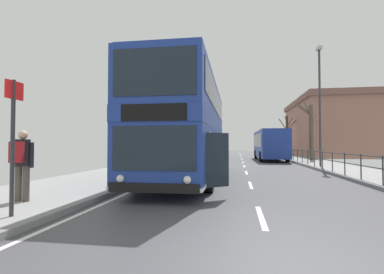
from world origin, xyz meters
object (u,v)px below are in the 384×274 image
(pedestrian_with_backpack, at_px, (22,160))
(background_building_00, at_px, (346,128))
(bus_stop_sign_near, at_px, (13,132))
(double_decker_bus_main, at_px, (189,129))
(street_lamp_far_side, at_px, (320,97))
(bare_tree_far_00, at_px, (311,130))
(background_bus_far_lane, at_px, (270,144))
(bare_tree_far_01, at_px, (287,134))

(pedestrian_with_backpack, bearing_deg, background_building_00, 60.15)
(pedestrian_with_backpack, xyz_separation_m, bus_stop_sign_near, (0.88, -1.28, 0.62))
(double_decker_bus_main, height_order, pedestrian_with_backpack, double_decker_bus_main)
(pedestrian_with_backpack, bearing_deg, street_lamp_far_side, 51.67)
(bare_tree_far_00, bearing_deg, background_building_00, 59.71)
(background_building_00, bearing_deg, background_bus_far_lane, -133.88)
(background_bus_far_lane, distance_m, street_lamp_far_side, 10.02)
(bus_stop_sign_near, distance_m, bare_tree_far_01, 36.28)
(double_decker_bus_main, relative_size, background_building_00, 0.65)
(double_decker_bus_main, height_order, bus_stop_sign_near, double_decker_bus_main)
(pedestrian_with_backpack, distance_m, background_building_00, 40.05)
(background_bus_far_lane, xyz_separation_m, bare_tree_far_00, (3.52, -1.66, 1.29))
(background_bus_far_lane, bearing_deg, street_lamp_far_side, -76.48)
(bare_tree_far_01, bearing_deg, background_building_00, 9.89)
(bare_tree_far_01, bearing_deg, bus_stop_sign_near, -107.72)
(street_lamp_far_side, bearing_deg, background_building_00, 66.48)
(background_building_00, bearing_deg, pedestrian_with_backpack, -119.85)
(bus_stop_sign_near, distance_m, bare_tree_far_00, 25.01)
(double_decker_bus_main, relative_size, background_bus_far_lane, 1.17)
(street_lamp_far_side, relative_size, background_building_00, 0.46)
(bare_tree_far_01, relative_size, background_building_00, 0.31)
(background_bus_far_lane, xyz_separation_m, bus_stop_sign_near, (-7.58, -24.05, 0.18))
(bare_tree_far_00, bearing_deg, pedestrian_with_backpack, -119.57)
(bus_stop_sign_near, xyz_separation_m, street_lamp_far_side, (9.80, 14.79, 2.94))
(bus_stop_sign_near, relative_size, background_building_00, 0.16)
(background_bus_far_lane, relative_size, background_building_00, 0.56)
(street_lamp_far_side, distance_m, background_building_00, 23.07)
(bus_stop_sign_near, bearing_deg, background_bus_far_lane, 72.51)
(double_decker_bus_main, height_order, street_lamp_far_side, street_lamp_far_side)
(bus_stop_sign_near, bearing_deg, background_building_00, 62.13)
(background_bus_far_lane, distance_m, bare_tree_far_01, 11.14)
(street_lamp_far_side, bearing_deg, background_bus_far_lane, 103.52)
(double_decker_bus_main, bearing_deg, background_building_00, 59.49)
(pedestrian_with_backpack, relative_size, background_building_00, 0.10)
(bus_stop_sign_near, relative_size, street_lamp_far_side, 0.34)
(background_bus_far_lane, distance_m, background_building_00, 16.64)
(background_bus_far_lane, bearing_deg, bare_tree_far_00, -25.25)
(double_decker_bus_main, xyz_separation_m, pedestrian_with_backpack, (-3.11, -6.18, -1.09))
(double_decker_bus_main, bearing_deg, street_lamp_far_side, 44.07)
(double_decker_bus_main, relative_size, bus_stop_sign_near, 4.17)
(background_bus_far_lane, xyz_separation_m, pedestrian_with_backpack, (-8.46, -22.77, -0.44))
(bare_tree_far_00, xyz_separation_m, bare_tree_far_01, (-0.06, 12.15, 0.12))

